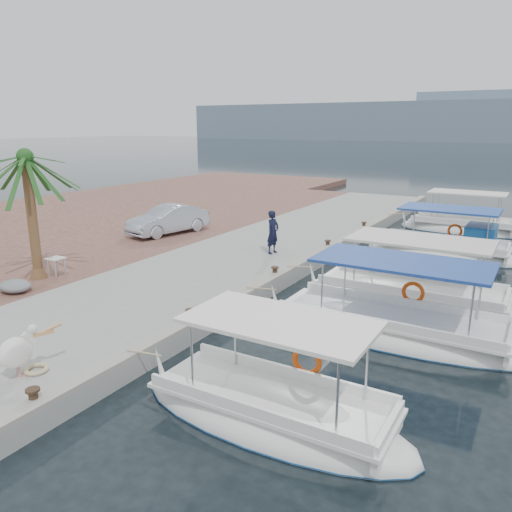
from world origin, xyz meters
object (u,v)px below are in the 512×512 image
Objects in this scene: fisherman at (273,232)px; fishing_caique_e at (461,229)px; date_palm at (25,158)px; fishing_caique_d at (444,252)px; parked_car at (168,220)px; fishing_caique_c at (410,300)px; pelican at (18,351)px; fishing_caique_a at (272,416)px; fishing_caique_b at (390,331)px.

fishing_caique_e is at bearing -19.35° from fisherman.
fishing_caique_e is at bearing 58.48° from date_palm.
parked_car is (-12.55, -4.21, 1.01)m from fishing_caique_d.
fishing_caique_c and fishing_caique_e have the same top height.
pelican is 0.27× the size of date_palm.
fishing_caique_a is 4.30× the size of pelican.
parked_car is at bearing 117.38° from pelican.
fishing_caique_d is 6.25m from fishing_caique_e.
fishing_caique_a is 16.47m from parked_car.
fisherman is at bearing 142.85° from fishing_caique_b.
fishing_caique_d is at bearing -87.92° from fishing_caique_e.
fishing_caique_b is 1.82× the size of parked_car.
fishing_caique_a is 0.78× the size of fishing_caique_b.
fishing_caique_c is 1.44× the size of date_palm.
fishing_caique_e is 3.64× the size of fisherman.
fisherman reaches higher than pelican.
parked_car is (-12.72, 2.81, 1.08)m from fishing_caique_c.
fishing_caique_a is at bearing -99.08° from fishing_caique_b.
fishing_caique_d is (-0.34, 9.98, 0.07)m from fishing_caique_b.
fishing_caique_c and fishing_caique_d have the same top height.
fishing_caique_a is 5.64m from pelican.
date_palm is at bearing -168.49° from fishing_caique_b.
parked_car is at bearing -139.69° from fishing_caique_e.
fishing_caique_e is at bearing 52.84° from parked_car.
fishing_caique_b is at bearing -88.01° from fishing_caique_e.
fishing_caique_d is at bearing 91.35° from fishing_caique_c.
fishing_caique_d is at bearing -42.11° from fisherman.
parked_car is at bearing 167.53° from fishing_caique_c.
parked_car reaches higher than pelican.
fishing_caique_a is at bearing -15.09° from date_palm.
fishing_caique_c is 11.92m from pelican.
fishing_caique_b and fishing_caique_c have the same top height.
date_palm is at bearing 140.37° from pelican.
fishing_caique_d reaches higher than parked_car.
fishing_caique_c is 5.30× the size of pelican.
fishing_caique_e is 12.84m from fisherman.
fisherman is at bearing -117.43° from fishing_caique_e.
pelican is (-5.76, -17.32, 0.87)m from fishing_caique_d.
fishing_caique_e is 24.23m from pelican.
fisherman is (-6.28, 1.93, 1.29)m from fishing_caique_c.
parked_car is (-6.79, 13.11, 0.14)m from pelican.
fishing_caique_d is 1.61× the size of parked_car.
pelican is at bearing -170.29° from fisherman.
fishing_caique_a and fishing_caique_c have the same top height.
fishing_caique_e is at bearing 91.70° from fishing_caique_c.
pelican is 8.51m from date_palm.
fishing_caique_e is at bearing 91.99° from fishing_caique_b.
fishing_caique_a is at bearing -143.57° from fisherman.
fishing_caique_d is 3.77× the size of fisherman.
fishing_caique_d is 18.28m from pelican.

